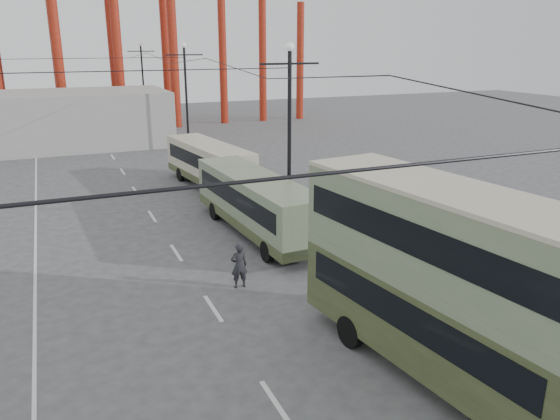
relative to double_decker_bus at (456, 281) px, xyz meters
name	(u,v)px	position (x,y,z in m)	size (l,w,h in m)	color
road_markings	(163,228)	(-4.72, 16.67, -3.15)	(12.52, 120.00, 0.01)	silver
lamp_post_mid	(289,136)	(1.74, 14.97, 1.52)	(3.20, 0.44, 9.32)	black
lamp_post_far	(186,98)	(1.74, 36.97, 1.52)	(3.20, 0.44, 9.32)	black
lamp_post_distant	(143,82)	(1.74, 58.97, 1.52)	(3.20, 0.44, 9.32)	black
fairground_shed	(45,120)	(-9.86, 43.97, -0.66)	(22.00, 10.00, 5.00)	#979792
double_decker_bus	(456,281)	(0.00, 0.00, 0.00)	(3.99, 10.75, 5.64)	#333B20
single_decker_green	(256,202)	(-0.51, 13.95, -1.47)	(3.06, 10.72, 3.00)	#637656
single_decker_cream	(209,163)	(-0.08, 23.91, -1.51)	(3.64, 9.67, 2.93)	#B8B094
pedestrian	(239,266)	(-3.37, 8.32, -2.24)	(0.67, 0.44, 1.83)	#222227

